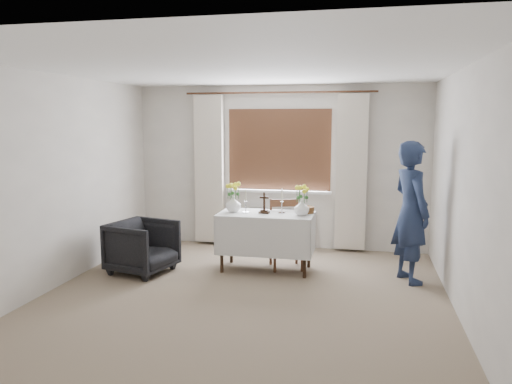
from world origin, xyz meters
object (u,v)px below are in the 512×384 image
Objects in this scene: wooden_chair at (286,235)px; wooden_cross at (264,203)px; person at (411,212)px; flower_vase_left at (233,204)px; altar_table at (266,242)px; armchair at (142,247)px; flower_vase_right at (302,208)px.

wooden_cross is at bearing -170.58° from wooden_chair.
person is 2.26m from flower_vase_left.
altar_table is at bearing -169.13° from wooden_chair.
flower_vase_left is (1.10, 0.47, 0.53)m from armchair.
wooden_cross is 0.43m from flower_vase_left.
altar_table is 0.29m from wooden_chair.
flower_vase_right reaches higher than armchair.
flower_vase_left reaches higher than wooden_chair.
wooden_chair is 1.63m from person.
wooden_chair is 1.89m from armchair.
wooden_chair is at bearing 10.11° from flower_vase_left.
flower_vase_right is at bearing -58.35° from wooden_chair.
flower_vase_right is at bearing -5.18° from altar_table.
altar_table is 1.35× the size of wooden_chair.
altar_table is 4.45× the size of wooden_cross.
altar_table is 0.72× the size of person.
altar_table reaches higher than armchair.
altar_table is 0.52m from wooden_cross.
flower_vase_right is (0.92, -0.06, -0.00)m from flower_vase_left.
person is at bearing 2.16° from wooden_cross.
wooden_cross is (1.52, 0.44, 0.56)m from armchair.
wooden_cross is at bearing -167.80° from altar_table.
flower_vase_left is at bearing 171.05° from wooden_chair.
wooden_chair is 0.50m from flower_vase_right.
person is at bearing -2.52° from altar_table.
flower_vase_right is (-1.34, 0.04, 0.00)m from person.
person is 1.34m from flower_vase_right.
armchair is at bearing -159.32° from wooden_cross.
wooden_chair is at bearing 56.99° from person.
flower_vase_left is at bearing -178.62° from wooden_cross.
altar_table is 5.90× the size of flower_vase_left.
person is (1.56, -0.22, 0.41)m from wooden_chair.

